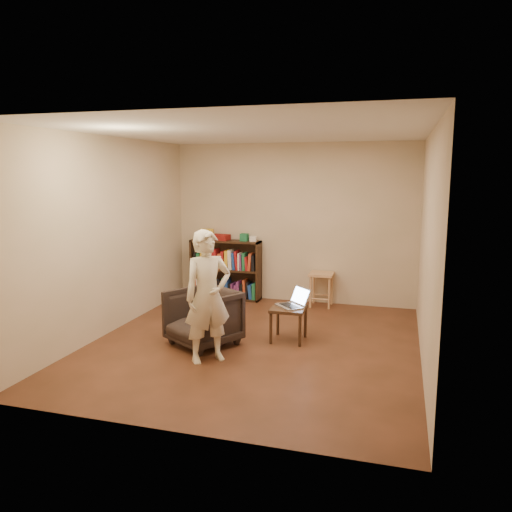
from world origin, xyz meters
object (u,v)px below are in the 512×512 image
(bookshelf, at_px, (226,273))
(side_table, at_px, (289,313))
(armchair, at_px, (203,318))
(laptop, at_px, (294,302))
(stool, at_px, (321,279))
(person, at_px, (208,297))

(bookshelf, relative_size, side_table, 2.75)
(armchair, relative_size, laptop, 1.59)
(bookshelf, xyz_separation_m, laptop, (1.55, -1.77, 0.05))
(bookshelf, height_order, armchair, bookshelf)
(bookshelf, xyz_separation_m, stool, (1.64, -0.06, 0.00))
(stool, height_order, person, person)
(armchair, bearing_deg, stool, 93.89)
(armchair, height_order, side_table, armchair)
(bookshelf, distance_m, side_table, 2.38)
(armchair, distance_m, side_table, 1.09)
(person, bearing_deg, stool, 29.51)
(laptop, bearing_deg, bookshelf, 176.31)
(bookshelf, distance_m, laptop, 2.36)
(armchair, xyz_separation_m, laptop, (1.04, 0.52, 0.14))
(person, bearing_deg, armchair, 75.96)
(stool, bearing_deg, person, -107.77)
(stool, bearing_deg, bookshelf, 177.77)
(laptop, bearing_deg, side_table, -79.48)
(bookshelf, bearing_deg, armchair, -77.37)
(bookshelf, bearing_deg, side_table, -50.81)
(person, bearing_deg, bookshelf, 62.94)
(laptop, distance_m, person, 1.29)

